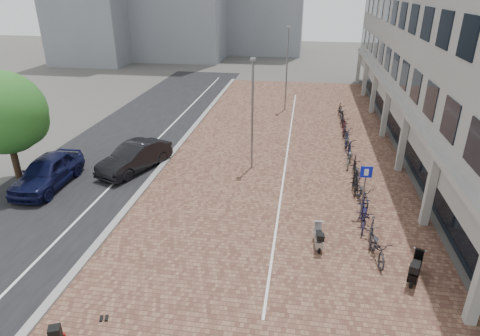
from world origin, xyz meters
The scene contains 17 objects.
ground centered at (0.00, 0.00, 0.00)m, with size 140.00×140.00×0.00m, color #474442.
plaza_brick centered at (2.00, 12.00, 0.01)m, with size 14.50×42.00×0.04m, color brown.
street_asphalt centered at (-9.00, 12.00, 0.01)m, with size 8.00×50.00×0.03m, color black.
curb centered at (-5.10, 12.00, 0.07)m, with size 0.35×42.00×0.14m, color gray.
lane_line centered at (-7.00, 12.00, 0.02)m, with size 0.12×44.00×0.00m, color white.
parking_line centered at (2.20, 12.00, 0.04)m, with size 0.10×30.00×0.00m, color white.
office_building centered at (12.97, 16.00, 8.44)m, with size 8.40×40.00×15.00m.
car_navy centered at (-10.27, 4.85, 0.85)m, with size 2.02×5.02×1.71m, color #0E1134.
car_dark centered at (-6.50, 7.64, 0.80)m, with size 1.70×4.86×1.60m, color black.
shoes centered at (-2.93, -3.80, 0.04)m, with size 0.33×0.27×0.08m, color black, non-canonical shape.
scooter_front centered at (4.03, 1.50, 0.47)m, with size 0.43×1.38×0.95m, color #9B9BA0, non-canonical shape.
scooter_mid centered at (7.50, -0.06, 0.52)m, with size 0.47×1.50×1.03m, color black, non-canonical shape.
parking_sign centered at (6.05, 4.31, 1.73)m, with size 0.54×0.10×2.57m.
lamp_near centered at (0.23, 8.95, 3.19)m, with size 0.12×0.12×6.37m, color slate.
lamp_far centered at (1.46, 21.69, 3.44)m, with size 0.12×0.12×6.88m, color slate.
street_tree centered at (-11.89, 4.91, 3.94)m, with size 4.26×4.26×6.19m.
bike_row centered at (6.14, 10.65, 0.52)m, with size 1.28×21.46×1.05m.
Camera 1 is at (3.05, -13.01, 9.99)m, focal length 30.43 mm.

